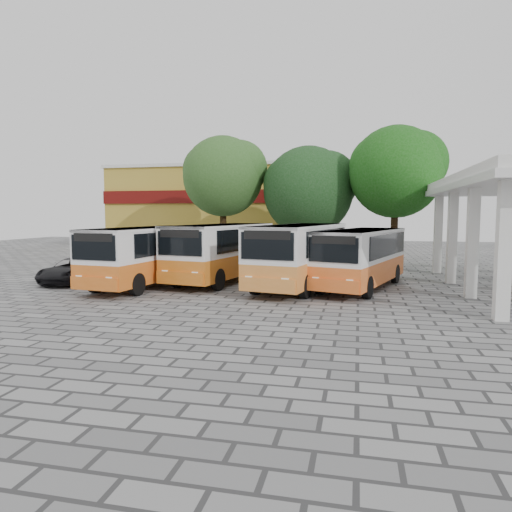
% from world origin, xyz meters
% --- Properties ---
extents(ground, '(90.00, 90.00, 0.00)m').
position_xyz_m(ground, '(0.00, 0.00, 0.00)').
color(ground, slate).
rests_on(ground, ground).
extents(shophouse_block, '(20.40, 10.40, 8.30)m').
position_xyz_m(shophouse_block, '(-11.00, 25.99, 4.16)').
color(shophouse_block, '#AA8B2B').
rests_on(shophouse_block, ground).
extents(bus_far_left, '(3.39, 8.38, 2.94)m').
position_xyz_m(bus_far_left, '(-7.20, 1.83, 1.70)').
color(bus_far_left, '#D36019').
rests_on(bus_far_left, ground).
extents(bus_centre_left, '(3.98, 8.79, 3.04)m').
position_xyz_m(bus_centre_left, '(-3.99, 4.08, 1.76)').
color(bus_centre_left, '#CD6817').
rests_on(bus_centre_left, ground).
extents(bus_centre_right, '(4.15, 8.91, 3.08)m').
position_xyz_m(bus_centre_right, '(0.31, 2.96, 1.78)').
color(bus_centre_right, orange).
rests_on(bus_centre_right, ground).
extents(bus_far_right, '(4.60, 8.39, 2.85)m').
position_xyz_m(bus_far_right, '(3.25, 3.34, 1.65)').
color(bus_far_right, orange).
rests_on(bus_far_right, ground).
extents(tree_left, '(6.34, 6.04, 9.46)m').
position_xyz_m(tree_left, '(-6.90, 14.28, 6.63)').
color(tree_left, black).
rests_on(tree_left, ground).
extents(tree_middle, '(6.85, 6.53, 8.53)m').
position_xyz_m(tree_middle, '(-0.48, 14.47, 5.49)').
color(tree_middle, '#362612').
rests_on(tree_middle, ground).
extents(tree_right, '(6.47, 6.17, 9.50)m').
position_xyz_m(tree_right, '(5.54, 13.15, 6.62)').
color(tree_right, black).
rests_on(tree_right, ground).
extents(parked_car, '(2.38, 4.73, 1.28)m').
position_xyz_m(parked_car, '(-11.51, 2.04, 0.64)').
color(parked_car, black).
rests_on(parked_car, ground).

